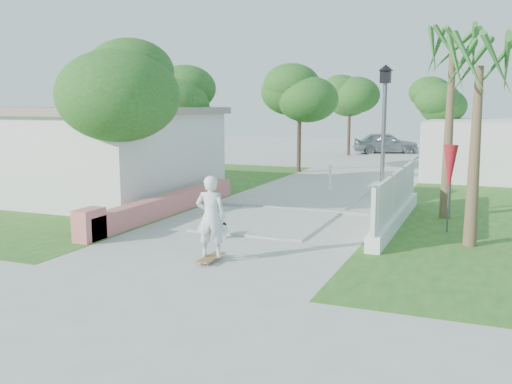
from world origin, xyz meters
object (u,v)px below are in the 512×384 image
at_px(bollard, 330,177).
at_px(dog, 223,230).
at_px(street_lamp, 383,137).
at_px(skateboarder, 213,216).
at_px(parked_car, 386,143).
at_px(patio_umbrella, 450,169).

relative_size(bollard, dog, 2.03).
relative_size(street_lamp, bollard, 4.07).
bearing_deg(dog, bollard, 66.69).
bearing_deg(dog, skateboarder, -92.17).
bearing_deg(dog, street_lamp, 29.51).
bearing_deg(parked_car, dog, 161.52).
bearing_deg(skateboarder, patio_umbrella, -152.03).
distance_m(bollard, patio_umbrella, 7.25).
distance_m(bollard, skateboarder, 9.58).
distance_m(street_lamp, parked_car, 23.19).
bearing_deg(bollard, parked_car, 93.06).
xyz_separation_m(bollard, skateboarder, (-0.20, -9.58, 0.24)).
bearing_deg(parked_car, skateboarder, 162.31).
distance_m(patio_umbrella, parked_car, 24.50).
bearing_deg(skateboarder, parked_car, -100.76).
height_order(patio_umbrella, dog, patio_umbrella).
bearing_deg(parked_car, street_lamp, 169.87).
bearing_deg(patio_umbrella, skateboarder, -139.67).
height_order(dog, parked_car, parked_car).
height_order(bollard, patio_umbrella, patio_umbrella).
distance_m(bollard, dog, 8.28).
bearing_deg(skateboarder, bollard, -103.57).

